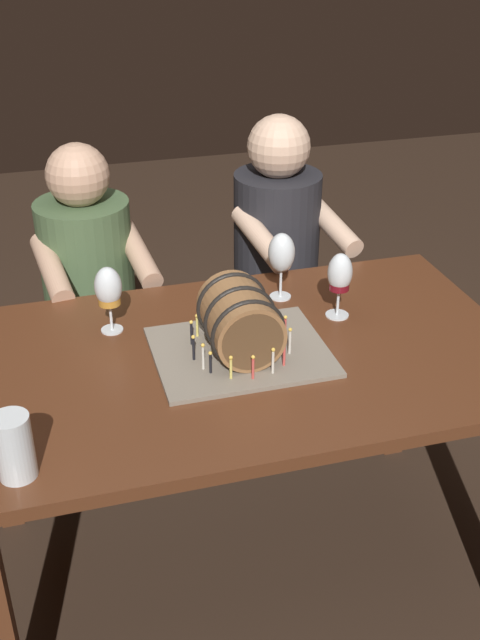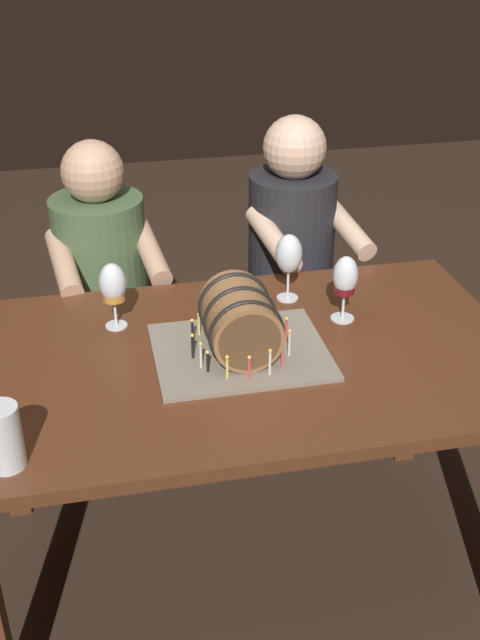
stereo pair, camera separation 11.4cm
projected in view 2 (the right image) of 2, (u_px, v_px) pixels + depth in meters
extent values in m
plane|color=#332319|center=(242.00, 560.00, 2.39)|extent=(8.00, 8.00, 0.00)
cube|color=#562D19|center=(242.00, 359.00, 2.02)|extent=(1.47, 0.88, 0.03)
cube|color=#562D19|center=(5.00, 422.00, 2.41)|extent=(0.07, 0.07, 0.72)
cube|color=#562D19|center=(411.00, 372.00, 2.65)|extent=(0.07, 0.07, 0.72)
cube|color=gray|center=(240.00, 351.00, 2.01)|extent=(0.45, 0.36, 0.01)
cylinder|color=olive|center=(240.00, 320.00, 1.97)|extent=(0.18, 0.23, 0.18)
cylinder|color=brown|center=(250.00, 343.00, 1.87)|extent=(0.16, 0.00, 0.16)
cylinder|color=brown|center=(231.00, 299.00, 2.06)|extent=(0.16, 0.00, 0.16)
torus|color=black|center=(246.00, 335.00, 1.90)|extent=(0.19, 0.01, 0.19)
torus|color=black|center=(240.00, 320.00, 1.97)|extent=(0.19, 0.01, 0.19)
torus|color=black|center=(234.00, 306.00, 2.03)|extent=(0.19, 0.01, 0.19)
cylinder|color=#D64C47|center=(286.00, 331.00, 2.03)|extent=(0.01, 0.01, 0.06)
sphere|color=#F9C64C|center=(287.00, 319.00, 2.01)|extent=(0.01, 0.01, 0.01)
cylinder|color=#D64C47|center=(276.00, 325.00, 2.07)|extent=(0.01, 0.01, 0.05)
sphere|color=#F9C64C|center=(276.00, 315.00, 2.06)|extent=(0.01, 0.01, 0.01)
cylinder|color=silver|center=(264.00, 318.00, 2.10)|extent=(0.01, 0.01, 0.06)
sphere|color=#F9C64C|center=(264.00, 306.00, 2.08)|extent=(0.01, 0.01, 0.01)
cylinder|color=black|center=(253.00, 315.00, 2.11)|extent=(0.01, 0.01, 0.06)
sphere|color=#F9C64C|center=(253.00, 304.00, 2.09)|extent=(0.01, 0.01, 0.01)
cylinder|color=#D64C47|center=(231.00, 314.00, 2.11)|extent=(0.01, 0.01, 0.06)
sphere|color=#F9C64C|center=(231.00, 302.00, 2.10)|extent=(0.01, 0.01, 0.01)
cylinder|color=black|center=(209.00, 320.00, 2.09)|extent=(0.01, 0.01, 0.05)
sphere|color=#F9C64C|center=(209.00, 310.00, 2.08)|extent=(0.01, 0.01, 0.01)
cylinder|color=#EAD666|center=(199.00, 326.00, 2.06)|extent=(0.01, 0.01, 0.06)
sphere|color=#F9C64C|center=(199.00, 314.00, 2.05)|extent=(0.01, 0.01, 0.01)
cylinder|color=black|center=(192.00, 333.00, 2.02)|extent=(0.01, 0.01, 0.06)
sphere|color=#F9C64C|center=(192.00, 321.00, 2.01)|extent=(0.01, 0.01, 0.01)
cylinder|color=black|center=(193.00, 348.00, 1.96)|extent=(0.01, 0.01, 0.06)
sphere|color=#F9C64C|center=(192.00, 335.00, 1.94)|extent=(0.01, 0.01, 0.01)
cylinder|color=silver|center=(201.00, 357.00, 1.92)|extent=(0.01, 0.01, 0.06)
sphere|color=#F9C64C|center=(201.00, 344.00, 1.90)|extent=(0.01, 0.01, 0.01)
cylinder|color=black|center=(208.00, 363.00, 1.91)|extent=(0.01, 0.01, 0.05)
sphere|color=#F9C64C|center=(207.00, 352.00, 1.89)|extent=(0.01, 0.01, 0.01)
cylinder|color=#EAD666|center=(227.00, 369.00, 1.88)|extent=(0.01, 0.01, 0.05)
sphere|color=#F9C64C|center=(227.00, 357.00, 1.86)|extent=(0.01, 0.01, 0.01)
cylinder|color=#D64C47|center=(249.00, 369.00, 1.88)|extent=(0.01, 0.01, 0.06)
sphere|color=#F9C64C|center=(249.00, 357.00, 1.86)|extent=(0.01, 0.01, 0.01)
cylinder|color=silver|center=(270.00, 364.00, 1.89)|extent=(0.01, 0.01, 0.06)
sphere|color=#F9C64C|center=(270.00, 351.00, 1.88)|extent=(0.01, 0.01, 0.01)
cylinder|color=#D64C47|center=(282.00, 356.00, 1.92)|extent=(0.01, 0.01, 0.06)
sphere|color=#F9C64C|center=(283.00, 343.00, 1.90)|extent=(0.01, 0.01, 0.01)
cylinder|color=silver|center=(289.00, 344.00, 1.97)|extent=(0.01, 0.01, 0.07)
sphere|color=#F9C64C|center=(290.00, 331.00, 1.95)|extent=(0.01, 0.01, 0.01)
cylinder|color=white|center=(117.00, 325.00, 2.14)|extent=(0.06, 0.06, 0.00)
cylinder|color=white|center=(115.00, 313.00, 2.12)|extent=(0.01, 0.01, 0.07)
ellipsoid|color=white|center=(113.00, 283.00, 2.07)|extent=(0.07, 0.07, 0.11)
cylinder|color=#C6842D|center=(114.00, 293.00, 2.09)|extent=(0.06, 0.06, 0.04)
cylinder|color=white|center=(342.00, 318.00, 2.17)|extent=(0.07, 0.07, 0.00)
cylinder|color=white|center=(343.00, 306.00, 2.16)|extent=(0.01, 0.01, 0.08)
ellipsoid|color=white|center=(346.00, 275.00, 2.11)|extent=(0.07, 0.07, 0.11)
cylinder|color=maroon|center=(345.00, 287.00, 2.13)|extent=(0.06, 0.06, 0.03)
cylinder|color=white|center=(287.00, 298.00, 2.28)|extent=(0.06, 0.06, 0.00)
cylinder|color=white|center=(288.00, 285.00, 2.26)|extent=(0.01, 0.01, 0.08)
ellipsoid|color=white|center=(289.00, 254.00, 2.21)|extent=(0.08, 0.08, 0.12)
cylinder|color=white|center=(3.00, 437.00, 1.59)|extent=(0.08, 0.08, 0.15)
cylinder|color=#C6842D|center=(5.00, 448.00, 1.61)|extent=(0.07, 0.07, 0.09)
cylinder|color=white|center=(1.00, 428.00, 1.58)|extent=(0.07, 0.07, 0.01)
cube|color=#2A3A24|center=(113.00, 384.00, 2.83)|extent=(0.34, 0.32, 0.45)
cylinder|color=#47603D|center=(102.00, 268.00, 2.60)|extent=(0.35, 0.35, 0.49)
sphere|color=tan|center=(92.00, 172.00, 2.43)|extent=(0.20, 0.20, 0.20)
cylinder|color=tan|center=(150.00, 251.00, 2.48)|extent=(0.11, 0.31, 0.14)
cylinder|color=tan|center=(64.00, 264.00, 2.40)|extent=(0.11, 0.31, 0.14)
cube|color=black|center=(287.00, 364.00, 2.95)|extent=(0.34, 0.32, 0.45)
cylinder|color=#232328|center=(291.00, 247.00, 2.71)|extent=(0.35, 0.35, 0.53)
sphere|color=beige|center=(295.00, 147.00, 2.53)|extent=(0.21, 0.21, 0.21)
cylinder|color=beige|center=(346.00, 227.00, 2.59)|extent=(0.13, 0.32, 0.14)
cylinder|color=beige|center=(273.00, 239.00, 2.50)|extent=(0.13, 0.32, 0.14)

